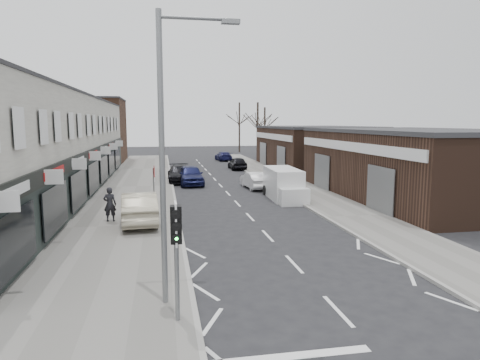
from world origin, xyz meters
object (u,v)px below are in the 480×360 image
sedan_on_pavement (139,208)px  parked_car_right_b (237,163)px  traffic_light (176,234)px  street_lamp (168,144)px  warning_sign (154,175)px  pedestrian (110,204)px  parked_car_right_a (255,180)px  parked_car_right_c (223,156)px  parked_car_left_b (180,174)px  parked_car_left_a (191,175)px  white_van (284,185)px

sedan_on_pavement → parked_car_right_b: 26.20m
traffic_light → street_lamp: bearing=95.9°
warning_sign → pedestrian: warning_sign is taller
pedestrian → parked_car_right_a: (9.83, 10.15, -0.35)m
parked_car_right_b → parked_car_right_c: 10.93m
street_lamp → sedan_on_pavement: street_lamp is taller
street_lamp → sedan_on_pavement: (-1.36, 9.96, -3.70)m
sedan_on_pavement → parked_car_right_a: 13.64m
sedan_on_pavement → parked_car_right_c: size_ratio=1.14×
parked_car_left_b → parked_car_right_a: (5.64, -4.75, -0.07)m
traffic_light → pedestrian: (-2.99, 11.83, -1.40)m
parked_car_left_a → warning_sign: bearing=-106.0°
warning_sign → parked_car_left_a: 11.37m
parked_car_right_a → parked_car_right_c: 24.62m
parked_car_right_b → pedestrian: bearing=64.7°
white_van → parked_car_left_a: bearing=128.7°
white_van → parked_car_right_b: (0.07, 18.49, -0.28)m
warning_sign → parked_car_left_a: (2.78, 10.94, -1.39)m
street_lamp → warning_sign: bearing=92.8°
sedan_on_pavement → parked_car_right_b: bearing=-114.9°
warning_sign → parked_car_left_b: bearing=81.2°
parked_car_right_a → parked_car_right_c: parked_car_right_a is taller
traffic_light → street_lamp: (-0.13, 1.22, 2.20)m
pedestrian → parked_car_right_c: (10.89, 34.75, -0.39)m
traffic_light → parked_car_left_b: 26.81m
street_lamp → parked_car_left_a: street_lamp is taller
traffic_light → parked_car_right_b: traffic_light is taller
pedestrian → parked_car_right_a: pedestrian is taller
white_van → parked_car_right_b: bearing=91.9°
traffic_light → parked_car_right_b: 36.55m
white_van → parked_car_left_b: white_van is taller
traffic_light → sedan_on_pavement: bearing=97.6°
parked_car_left_a → parked_car_right_b: 12.19m
sedan_on_pavement → parked_car_right_a: sedan_on_pavement is taller
pedestrian → warning_sign: bearing=-129.7°
sedan_on_pavement → parked_car_left_b: sedan_on_pavement is taller
traffic_light → white_van: bearing=65.6°
pedestrian → parked_car_right_c: 36.41m
street_lamp → pedestrian: 11.58m
traffic_light → parked_car_left_a: size_ratio=0.65×
parked_car_left_a → traffic_light: bearing=-96.4°
parked_car_right_a → warning_sign: bearing=41.9°
parked_car_right_c → white_van: bearing=85.2°
traffic_light → parked_car_right_c: bearing=80.4°
street_lamp → parked_car_right_c: size_ratio=1.88×
traffic_light → warning_sign: size_ratio=1.15×
parked_car_left_b → parked_car_right_c: size_ratio=1.18×
sedan_on_pavement → parked_car_left_a: sedan_on_pavement is taller
parked_car_right_c → parked_car_left_a: bearing=70.2°
pedestrian → parked_car_right_c: size_ratio=0.42×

